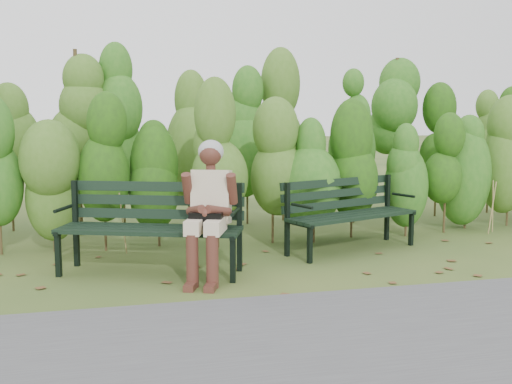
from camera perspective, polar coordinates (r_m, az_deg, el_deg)
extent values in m
plane|color=#344F20|center=(6.15, 0.78, -7.35)|extent=(80.00, 80.00, 0.00)
cube|color=#474749|center=(4.16, 8.70, -14.61)|extent=(60.00, 2.50, 0.01)
cylinder|color=#47381E|center=(7.18, -18.75, -2.36)|extent=(0.03, 0.03, 0.80)
ellipsoid|color=#467222|center=(7.10, -18.96, 2.74)|extent=(0.64, 0.64, 1.44)
cylinder|color=#47381E|center=(7.15, -13.86, -2.23)|extent=(0.03, 0.03, 0.80)
ellipsoid|color=#467222|center=(7.08, -14.02, 2.89)|extent=(0.64, 0.64, 1.44)
cylinder|color=#47381E|center=(7.17, -8.97, -2.07)|extent=(0.03, 0.03, 0.80)
ellipsoid|color=#467222|center=(7.10, -9.07, 3.03)|extent=(0.64, 0.64, 1.44)
cylinder|color=#47381E|center=(7.25, -4.15, -1.91)|extent=(0.03, 0.03, 0.80)
ellipsoid|color=#467222|center=(7.18, -4.19, 3.15)|extent=(0.64, 0.64, 1.44)
cylinder|color=#47381E|center=(7.37, 0.55, -1.73)|extent=(0.03, 0.03, 0.80)
ellipsoid|color=#467222|center=(7.30, 0.55, 3.23)|extent=(0.64, 0.64, 1.44)
cylinder|color=#47381E|center=(7.55, 5.05, -1.55)|extent=(0.03, 0.03, 0.80)
ellipsoid|color=#467222|center=(7.48, 5.11, 3.30)|extent=(0.64, 0.64, 1.44)
cylinder|color=#47381E|center=(7.77, 9.33, -1.38)|extent=(0.03, 0.03, 0.80)
ellipsoid|color=#467222|center=(7.70, 9.43, 3.34)|extent=(0.64, 0.64, 1.44)
cylinder|color=#47381E|center=(8.02, 13.35, -1.20)|extent=(0.03, 0.03, 0.80)
ellipsoid|color=#467222|center=(7.96, 13.49, 3.36)|extent=(0.64, 0.64, 1.44)
cylinder|color=#47381E|center=(8.32, 17.11, -1.03)|extent=(0.03, 0.03, 0.80)
ellipsoid|color=#467222|center=(8.26, 17.27, 3.37)|extent=(0.64, 0.64, 1.44)
cylinder|color=#47381E|center=(8.65, 20.59, -0.87)|extent=(0.03, 0.03, 0.80)
ellipsoid|color=#467222|center=(8.59, 20.78, 3.36)|extent=(0.64, 0.64, 1.44)
cylinder|color=#47381E|center=(8.21, -22.01, -0.29)|extent=(0.04, 0.04, 1.10)
ellipsoid|color=#254616|center=(8.15, -22.31, 5.86)|extent=(0.70, 0.70, 1.98)
cylinder|color=#47381E|center=(8.13, -16.65, -0.14)|extent=(0.04, 0.04, 1.10)
ellipsoid|color=#254616|center=(8.07, -16.88, 6.07)|extent=(0.70, 0.70, 1.98)
cylinder|color=#47381E|center=(8.13, -11.24, 0.03)|extent=(0.04, 0.04, 1.10)
ellipsoid|color=#254616|center=(8.07, -11.39, 6.24)|extent=(0.70, 0.70, 1.98)
cylinder|color=#47381E|center=(8.20, -5.87, 0.19)|extent=(0.04, 0.04, 1.10)
ellipsoid|color=#254616|center=(8.14, -5.95, 6.35)|extent=(0.70, 0.70, 1.98)
cylinder|color=#47381E|center=(8.33, -0.63, 0.34)|extent=(0.04, 0.04, 1.10)
ellipsoid|color=#254616|center=(8.28, -0.64, 6.40)|extent=(0.70, 0.70, 1.98)
cylinder|color=#47381E|center=(8.54, 4.39, 0.48)|extent=(0.04, 0.04, 1.10)
ellipsoid|color=#254616|center=(8.48, 4.45, 6.40)|extent=(0.70, 0.70, 1.98)
cylinder|color=#47381E|center=(8.81, 9.14, 0.62)|extent=(0.04, 0.04, 1.10)
ellipsoid|color=#254616|center=(8.75, 9.25, 6.35)|extent=(0.70, 0.70, 1.98)
cylinder|color=#47381E|center=(9.14, 13.58, 0.74)|extent=(0.04, 0.04, 1.10)
ellipsoid|color=#254616|center=(9.08, 13.75, 6.26)|extent=(0.70, 0.70, 1.98)
cylinder|color=#47381E|center=(9.51, 17.70, 0.85)|extent=(0.04, 0.04, 1.10)
ellipsoid|color=#254616|center=(9.46, 17.90, 6.15)|extent=(0.70, 0.70, 1.98)
cylinder|color=#47381E|center=(9.93, 21.48, 0.94)|extent=(0.04, 0.04, 1.10)
ellipsoid|color=#254616|center=(9.89, 21.71, 6.02)|extent=(0.70, 0.70, 1.98)
cube|color=brown|center=(5.68, -8.69, -8.62)|extent=(0.09, 0.10, 0.01)
cube|color=brown|center=(7.96, 20.10, -4.41)|extent=(0.08, 0.10, 0.01)
cube|color=brown|center=(4.97, -8.12, -10.94)|extent=(0.09, 0.11, 0.01)
cube|color=brown|center=(6.92, 12.73, -5.85)|extent=(0.11, 0.11, 0.01)
cube|color=brown|center=(5.09, -1.99, -10.44)|extent=(0.11, 0.11, 0.01)
cube|color=brown|center=(6.29, 5.91, -7.02)|extent=(0.11, 0.11, 0.01)
cube|color=brown|center=(6.62, -12.88, -6.45)|extent=(0.11, 0.10, 0.01)
cube|color=brown|center=(6.52, -3.05, -6.48)|extent=(0.09, 0.11, 0.01)
cube|color=brown|center=(5.79, 4.43, -8.25)|extent=(0.11, 0.10, 0.01)
cube|color=brown|center=(5.80, 12.72, -8.39)|extent=(0.11, 0.11, 0.01)
cube|color=brown|center=(5.27, 4.97, -9.83)|extent=(0.11, 0.11, 0.01)
cube|color=brown|center=(6.86, -3.36, -5.80)|extent=(0.11, 0.11, 0.01)
cube|color=brown|center=(6.26, -1.41, -7.07)|extent=(0.11, 0.11, 0.01)
cube|color=brown|center=(5.78, -14.72, -8.50)|extent=(0.11, 0.11, 0.01)
cube|color=brown|center=(5.53, 4.58, -9.00)|extent=(0.10, 0.11, 0.01)
cube|color=brown|center=(6.94, 5.21, -5.67)|extent=(0.11, 0.11, 0.01)
cube|color=brown|center=(5.85, -16.69, -8.40)|extent=(0.09, 0.11, 0.01)
cube|color=brown|center=(6.72, 18.74, -6.44)|extent=(0.08, 0.09, 0.01)
cube|color=brown|center=(6.39, -1.08, -6.76)|extent=(0.10, 0.11, 0.01)
cube|color=brown|center=(5.83, 19.50, -8.55)|extent=(0.11, 0.11, 0.01)
cube|color=brown|center=(7.81, 16.33, -4.48)|extent=(0.11, 0.10, 0.01)
cube|color=brown|center=(5.42, -16.32, -9.63)|extent=(0.11, 0.10, 0.01)
cube|color=black|center=(5.77, -10.64, -3.88)|extent=(1.71, 0.73, 0.04)
cube|color=black|center=(5.89, -10.28, -3.65)|extent=(1.71, 0.73, 0.04)
cube|color=black|center=(6.00, -9.93, -3.43)|extent=(1.71, 0.73, 0.04)
cube|color=black|center=(6.12, -9.59, -3.22)|extent=(1.71, 0.73, 0.04)
cube|color=black|center=(6.19, -9.37, -2.08)|extent=(1.69, 0.69, 0.10)
cube|color=black|center=(6.18, -9.36, -0.78)|extent=(1.69, 0.69, 0.10)
cube|color=black|center=(6.18, -9.35, 0.51)|extent=(1.69, 0.69, 0.10)
cube|color=black|center=(6.12, -18.33, -5.64)|extent=(0.06, 0.06, 0.45)
cube|color=black|center=(6.45, -16.80, -2.90)|extent=(0.06, 0.06, 0.89)
cube|color=black|center=(6.25, -17.63, -3.43)|extent=(0.22, 0.48, 0.04)
cylinder|color=black|center=(6.17, -17.89, -1.52)|extent=(0.17, 0.36, 0.04)
cube|color=black|center=(5.61, -2.22, -6.41)|extent=(0.06, 0.06, 0.45)
cube|color=black|center=(5.98, -1.58, -3.37)|extent=(0.06, 0.06, 0.89)
cube|color=black|center=(5.76, -1.92, -3.98)|extent=(0.22, 0.48, 0.04)
cylinder|color=black|center=(5.67, -2.00, -1.91)|extent=(0.17, 0.36, 0.04)
cube|color=black|center=(6.85, 10.20, -2.42)|extent=(1.58, 0.68, 0.04)
cube|color=black|center=(6.93, 9.54, -2.29)|extent=(1.58, 0.68, 0.04)
cube|color=black|center=(7.02, 8.89, -2.17)|extent=(1.58, 0.68, 0.04)
cube|color=black|center=(7.10, 8.25, -2.05)|extent=(1.58, 0.68, 0.04)
cube|color=black|center=(7.15, 7.80, -1.16)|extent=(1.56, 0.63, 0.10)
cube|color=black|center=(7.14, 7.75, -0.13)|extent=(1.56, 0.63, 0.10)
cube|color=black|center=(7.13, 7.69, 0.91)|extent=(1.56, 0.63, 0.10)
cube|color=black|center=(6.36, 5.14, -4.97)|extent=(0.06, 0.06, 0.41)
cube|color=black|center=(6.63, 2.99, -2.64)|extent=(0.06, 0.06, 0.83)
cube|color=black|center=(6.47, 4.13, -3.06)|extent=(0.20, 0.45, 0.04)
cylinder|color=black|center=(6.40, 4.40, -1.34)|extent=(0.15, 0.33, 0.03)
cube|color=black|center=(7.45, 14.56, -3.38)|extent=(0.06, 0.06, 0.41)
cube|color=black|center=(7.68, 12.39, -1.45)|extent=(0.06, 0.06, 0.83)
cube|color=black|center=(7.54, 13.56, -1.78)|extent=(0.20, 0.45, 0.04)
cylinder|color=black|center=(7.48, 13.86, -0.29)|extent=(0.15, 0.33, 0.03)
cube|color=beige|center=(5.59, -5.72, -3.18)|extent=(0.29, 0.45, 0.13)
cube|color=beige|center=(5.56, -3.86, -3.23)|extent=(0.29, 0.45, 0.13)
cylinder|color=#4F271D|center=(5.49, -6.08, -6.54)|extent=(0.15, 0.15, 0.49)
cylinder|color=#4F271D|center=(5.45, -4.18, -6.61)|extent=(0.15, 0.15, 0.49)
cube|color=#4F271D|center=(5.47, -6.25, -8.91)|extent=(0.16, 0.22, 0.06)
cube|color=#4F271D|center=(5.43, -4.33, -9.00)|extent=(0.16, 0.22, 0.06)
cube|color=beige|center=(5.81, -4.27, -0.43)|extent=(0.44, 0.37, 0.53)
cylinder|color=#4F271D|center=(5.76, -4.33, 2.28)|extent=(0.09, 0.09, 0.10)
sphere|color=#4F271D|center=(5.74, -4.37, 3.60)|extent=(0.22, 0.22, 0.22)
ellipsoid|color=gray|center=(5.76, -4.32, 3.87)|extent=(0.25, 0.24, 0.22)
cylinder|color=#4F271D|center=(5.76, -6.54, 0.36)|extent=(0.16, 0.23, 0.32)
cylinder|color=#4F271D|center=(5.68, -2.30, 0.30)|extent=(0.16, 0.23, 0.32)
cylinder|color=#4F271D|center=(5.63, -5.76, -1.73)|extent=(0.16, 0.29, 0.14)
cylinder|color=#4F271D|center=(5.59, -3.60, -1.78)|extent=(0.28, 0.21, 0.14)
sphere|color=#4F271D|center=(5.56, -4.81, -2.06)|extent=(0.11, 0.11, 0.11)
cube|color=black|center=(5.58, -4.78, -2.77)|extent=(0.33, 0.22, 0.16)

